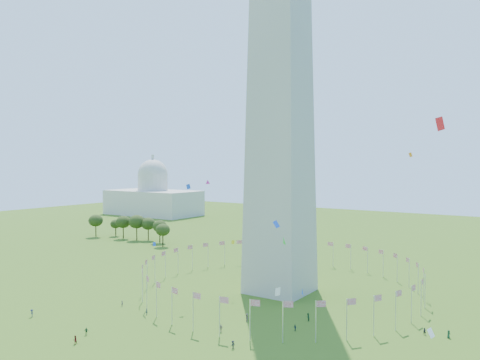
% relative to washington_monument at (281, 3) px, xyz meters
% --- Properties ---
extents(ground, '(600.00, 600.00, 0.00)m').
position_rel_washington_monument_xyz_m(ground, '(0.00, -50.00, -84.50)').
color(ground, '#335614').
rests_on(ground, ground).
extents(washington_monument, '(16.80, 16.80, 169.00)m').
position_rel_washington_monument_xyz_m(washington_monument, '(0.00, 0.00, 0.00)').
color(washington_monument, '#B9B4A5').
rests_on(washington_monument, ground).
extents(flag_ring, '(80.24, 80.24, 9.00)m').
position_rel_washington_monument_xyz_m(flag_ring, '(-0.00, 0.00, -80.00)').
color(flag_ring, silver).
rests_on(flag_ring, ground).
extents(capitol_building, '(70.00, 35.00, 46.00)m').
position_rel_washington_monument_xyz_m(capitol_building, '(-180.00, 130.00, -61.50)').
color(capitol_building, beige).
rests_on(capitol_building, ground).
extents(crowd, '(91.40, 66.31, 1.93)m').
position_rel_washington_monument_xyz_m(crowd, '(11.52, -46.10, -83.61)').
color(crowd, slate).
rests_on(crowd, ground).
extents(kites_aloft, '(122.04, 72.04, 40.60)m').
position_rel_washington_monument_xyz_m(kites_aloft, '(15.27, -26.87, -63.58)').
color(kites_aloft, green).
rests_on(kites_aloft, ground).
extents(tree_line_west, '(55.31, 15.60, 12.30)m').
position_rel_washington_monument_xyz_m(tree_line_west, '(-105.26, 40.78, -78.96)').
color(tree_line_west, '#344A18').
rests_on(tree_line_west, ground).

